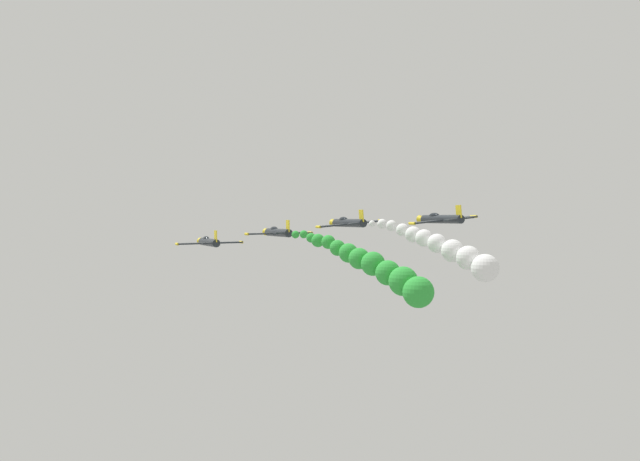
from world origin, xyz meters
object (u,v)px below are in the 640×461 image
Objects in this scene: airplane_lead at (209,242)px; airplane_right_inner at (348,223)px; airplane_left_outer at (441,219)px; airplane_left_inner at (278,232)px.

airplane_right_inner is at bearing -37.38° from airplane_lead.
airplane_left_outer is at bearing -40.04° from airplane_right_inner.
airplane_right_inner is at bearing 139.96° from airplane_left_outer.
airplane_left_inner is at bearing -37.11° from airplane_lead.
airplane_left_inner is 1.00× the size of airplane_left_outer.
airplane_left_outer reaches higher than airplane_lead.
airplane_left_inner is at bearing 141.02° from airplane_left_outer.
airplane_left_inner is 22.64m from airplane_left_outer.
airplane_lead is 1.00× the size of airplane_left_inner.
airplane_right_inner is 12.48m from airplane_left_outer.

